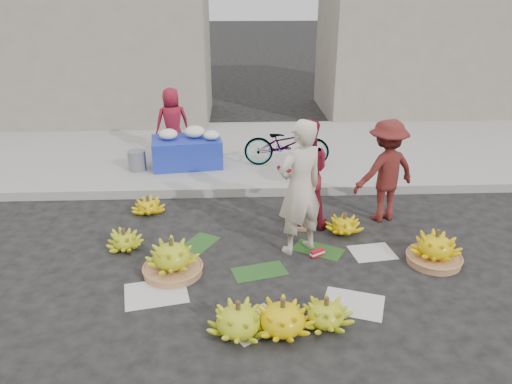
{
  "coord_description": "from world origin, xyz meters",
  "views": [
    {
      "loc": [
        -0.38,
        -5.41,
        3.29
      ],
      "look_at": [
        -0.11,
        0.65,
        0.7
      ],
      "focal_mm": 35.0,
      "sensor_mm": 36.0,
      "label": 1
    }
  ],
  "objects_px": {
    "banana_bunch_4": "(435,249)",
    "flower_table": "(187,150)",
    "banana_bunch_0": "(172,258)",
    "vendor_cream": "(300,188)",
    "bicycle": "(287,144)"
  },
  "relations": [
    {
      "from": "vendor_cream",
      "to": "banana_bunch_4",
      "type": "bearing_deg",
      "value": 139.23
    },
    {
      "from": "banana_bunch_4",
      "to": "vendor_cream",
      "type": "distance_m",
      "value": 1.85
    },
    {
      "from": "flower_table",
      "to": "bicycle",
      "type": "relative_size",
      "value": 0.86
    },
    {
      "from": "flower_table",
      "to": "banana_bunch_0",
      "type": "bearing_deg",
      "value": -96.23
    },
    {
      "from": "banana_bunch_0",
      "to": "vendor_cream",
      "type": "relative_size",
      "value": 0.44
    },
    {
      "from": "banana_bunch_4",
      "to": "flower_table",
      "type": "relative_size",
      "value": 0.58
    },
    {
      "from": "vendor_cream",
      "to": "bicycle",
      "type": "distance_m",
      "value": 2.97
    },
    {
      "from": "banana_bunch_4",
      "to": "flower_table",
      "type": "distance_m",
      "value": 4.78
    },
    {
      "from": "banana_bunch_0",
      "to": "flower_table",
      "type": "xyz_separation_m",
      "value": [
        -0.09,
        3.51,
        0.21
      ]
    },
    {
      "from": "banana_bunch_4",
      "to": "flower_table",
      "type": "bearing_deg",
      "value": 134.59
    },
    {
      "from": "flower_table",
      "to": "banana_bunch_4",
      "type": "bearing_deg",
      "value": -53.18
    },
    {
      "from": "banana_bunch_0",
      "to": "banana_bunch_4",
      "type": "bearing_deg",
      "value": 1.92
    },
    {
      "from": "bicycle",
      "to": "banana_bunch_0",
      "type": "bearing_deg",
      "value": 158.25
    },
    {
      "from": "banana_bunch_4",
      "to": "flower_table",
      "type": "xyz_separation_m",
      "value": [
        -3.35,
        3.4,
        0.22
      ]
    },
    {
      "from": "banana_bunch_4",
      "to": "vendor_cream",
      "type": "xyz_separation_m",
      "value": [
        -1.67,
        0.39,
        0.69
      ]
    }
  ]
}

